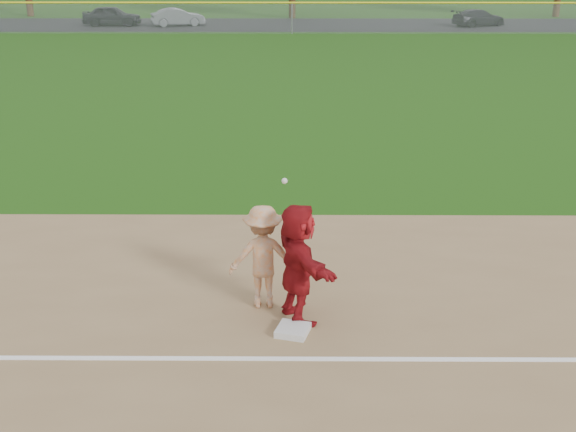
{
  "coord_description": "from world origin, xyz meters",
  "views": [
    {
      "loc": [
        0.07,
        -9.54,
        5.42
      ],
      "look_at": [
        0.0,
        1.5,
        1.3
      ],
      "focal_mm": 45.0,
      "sensor_mm": 36.0,
      "label": 1
    }
  ],
  "objects_px": {
    "first_base": "(293,330)",
    "base_runner": "(298,263)",
    "car_left": "(112,16)",
    "car_mid": "(178,17)",
    "car_right": "(479,18)"
  },
  "relations": [
    {
      "from": "car_mid",
      "to": "car_left",
      "type": "bearing_deg",
      "value": 70.96
    },
    {
      "from": "base_runner",
      "to": "car_mid",
      "type": "relative_size",
      "value": 0.49
    },
    {
      "from": "base_runner",
      "to": "car_right",
      "type": "xyz_separation_m",
      "value": [
        13.51,
        44.61,
        -0.36
      ]
    },
    {
      "from": "car_left",
      "to": "car_right",
      "type": "xyz_separation_m",
      "value": [
        26.87,
        -0.01,
        -0.12
      ]
    },
    {
      "from": "car_mid",
      "to": "car_right",
      "type": "distance_m",
      "value": 22.04
    },
    {
      "from": "base_runner",
      "to": "car_right",
      "type": "bearing_deg",
      "value": -38.18
    },
    {
      "from": "car_left",
      "to": "car_mid",
      "type": "xyz_separation_m",
      "value": [
        4.84,
        -0.09,
        -0.08
      ]
    },
    {
      "from": "first_base",
      "to": "car_right",
      "type": "height_order",
      "value": "car_right"
    },
    {
      "from": "first_base",
      "to": "car_right",
      "type": "bearing_deg",
      "value": 73.22
    },
    {
      "from": "car_right",
      "to": "first_base",
      "type": "bearing_deg",
      "value": 138.38
    },
    {
      "from": "base_runner",
      "to": "car_left",
      "type": "height_order",
      "value": "base_runner"
    },
    {
      "from": "first_base",
      "to": "car_right",
      "type": "relative_size",
      "value": 0.11
    },
    {
      "from": "first_base",
      "to": "base_runner",
      "type": "distance_m",
      "value": 1.01
    },
    {
      "from": "car_mid",
      "to": "base_runner",
      "type": "bearing_deg",
      "value": 172.86
    },
    {
      "from": "car_mid",
      "to": "car_right",
      "type": "height_order",
      "value": "car_mid"
    }
  ]
}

